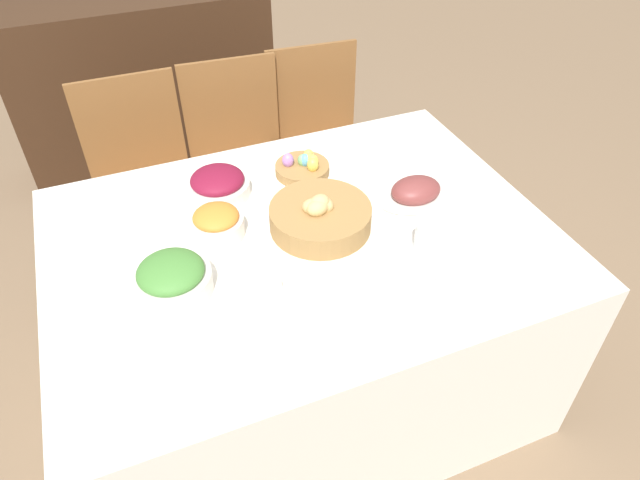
% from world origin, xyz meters
% --- Properties ---
extents(ground_plane, '(12.00, 12.00, 0.00)m').
position_xyz_m(ground_plane, '(0.00, 0.00, 0.00)').
color(ground_plane, '#7F664C').
extents(dining_table, '(1.53, 1.12, 0.73)m').
position_xyz_m(dining_table, '(0.00, 0.00, 0.37)').
color(dining_table, silver).
rests_on(dining_table, ground).
extents(chair_far_left, '(0.42, 0.42, 0.89)m').
position_xyz_m(chair_far_left, '(-0.39, 0.88, 0.49)').
color(chair_far_left, brown).
rests_on(chair_far_left, ground).
extents(chair_far_center, '(0.45, 0.45, 0.89)m').
position_xyz_m(chair_far_center, '(0.04, 0.88, 0.49)').
color(chair_far_center, brown).
rests_on(chair_far_center, ground).
extents(chair_far_right, '(0.45, 0.45, 0.89)m').
position_xyz_m(chair_far_right, '(0.42, 0.88, 0.49)').
color(chair_far_right, brown).
rests_on(chair_far_right, ground).
extents(sideboard, '(1.35, 0.44, 0.93)m').
position_xyz_m(sideboard, '(-0.23, 1.81, 0.47)').
color(sideboard, '#3D2616').
rests_on(sideboard, ground).
extents(bread_basket, '(0.32, 0.32, 0.12)m').
position_xyz_m(bread_basket, '(0.07, 0.02, 0.78)').
color(bread_basket, '#9E7542').
rests_on(bread_basket, dining_table).
extents(egg_basket, '(0.19, 0.19, 0.08)m').
position_xyz_m(egg_basket, '(0.13, 0.31, 0.76)').
color(egg_basket, '#9E7542').
rests_on(egg_basket, dining_table).
extents(ham_platter, '(0.26, 0.18, 0.08)m').
position_xyz_m(ham_platter, '(0.42, 0.04, 0.76)').
color(ham_platter, silver).
rests_on(ham_platter, dining_table).
extents(carrot_bowl, '(0.16, 0.16, 0.10)m').
position_xyz_m(carrot_bowl, '(-0.24, 0.10, 0.78)').
color(carrot_bowl, silver).
rests_on(carrot_bowl, dining_table).
extents(green_salad_bowl, '(0.22, 0.22, 0.11)m').
position_xyz_m(green_salad_bowl, '(-0.41, -0.09, 0.78)').
color(green_salad_bowl, silver).
rests_on(green_salad_bowl, dining_table).
extents(beet_salad_bowl, '(0.21, 0.21, 0.09)m').
position_xyz_m(beet_salad_bowl, '(-0.18, 0.30, 0.78)').
color(beet_salad_bowl, silver).
rests_on(beet_salad_bowl, dining_table).
extents(dinner_plate, '(0.28, 0.28, 0.01)m').
position_xyz_m(dinner_plate, '(0.10, -0.37, 0.74)').
color(dinner_plate, silver).
rests_on(dinner_plate, dining_table).
extents(fork, '(0.02, 0.17, 0.00)m').
position_xyz_m(fork, '(-0.07, -0.37, 0.74)').
color(fork, '#B7B7BC').
rests_on(fork, dining_table).
extents(knife, '(0.02, 0.17, 0.00)m').
position_xyz_m(knife, '(0.26, -0.37, 0.74)').
color(knife, '#B7B7BC').
rests_on(knife, dining_table).
extents(spoon, '(0.02, 0.17, 0.00)m').
position_xyz_m(spoon, '(0.29, -0.37, 0.74)').
color(spoon, '#B7B7BC').
rests_on(spoon, dining_table).
extents(drinking_cup, '(0.07, 0.07, 0.10)m').
position_xyz_m(drinking_cup, '(0.32, -0.20, 0.78)').
color(drinking_cup, silver).
rests_on(drinking_cup, dining_table).
extents(butter_dish, '(0.11, 0.07, 0.03)m').
position_xyz_m(butter_dish, '(-0.18, -0.16, 0.75)').
color(butter_dish, silver).
rests_on(butter_dish, dining_table).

